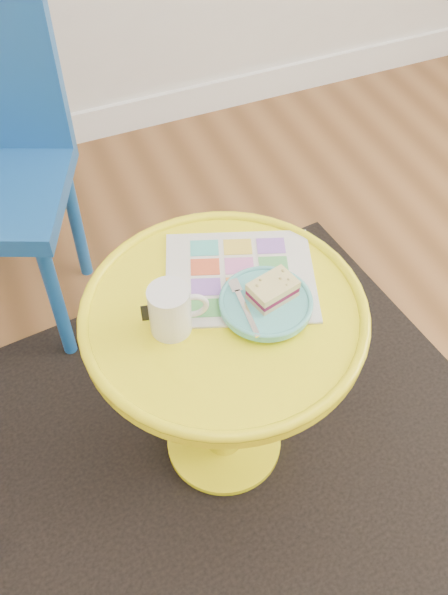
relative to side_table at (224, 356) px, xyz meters
name	(u,v)px	position (x,y,z in m)	size (l,w,h in m)	color
rug	(224,443)	(0.00, 0.00, -0.37)	(1.30, 1.10, 0.01)	black
side_table	(224,356)	(0.00, 0.00, 0.00)	(0.54, 0.54, 0.52)	#FFEE15
newspaper	(240,277)	(0.06, 0.07, 0.15)	(0.29, 0.25, 0.01)	silver
mug	(171,309)	(-0.10, 0.00, 0.20)	(0.11, 0.08, 0.10)	silver
plate	(266,303)	(0.07, -0.03, 0.16)	(0.17, 0.17, 0.02)	#59BDBA
cake_slice	(273,290)	(0.09, -0.02, 0.19)	(0.10, 0.08, 0.04)	#D3BC8C
fork	(243,305)	(0.03, -0.02, 0.17)	(0.03, 0.14, 0.00)	silver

